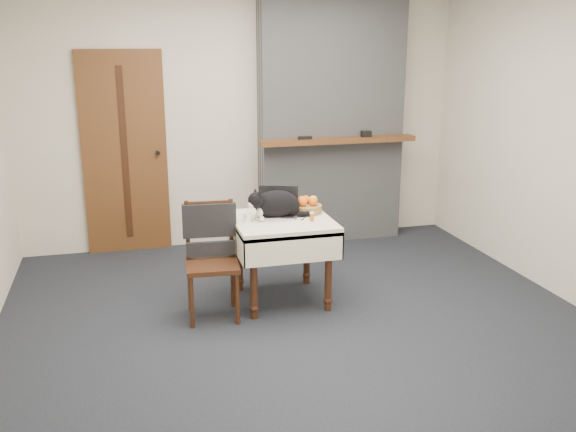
{
  "coord_description": "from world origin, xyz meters",
  "views": [
    {
      "loc": [
        -1.25,
        -4.49,
        2.1
      ],
      "look_at": [
        0.01,
        0.26,
        0.73
      ],
      "focal_mm": 40.0,
      "sensor_mm": 36.0,
      "label": 1
    }
  ],
  "objects_px": {
    "door": "(125,153)",
    "fruit_basket": "(307,206)",
    "side_table": "(282,232)",
    "laptop": "(278,208)",
    "pill_bottle": "(312,216)",
    "cat": "(277,204)",
    "chair": "(211,243)",
    "cream_jar": "(247,217)"
  },
  "relations": [
    {
      "from": "fruit_basket",
      "to": "chair",
      "type": "height_order",
      "value": "chair"
    },
    {
      "from": "door",
      "to": "cream_jar",
      "type": "bearing_deg",
      "value": -61.98
    },
    {
      "from": "pill_bottle",
      "to": "fruit_basket",
      "type": "bearing_deg",
      "value": 81.4
    },
    {
      "from": "cat",
      "to": "cream_jar",
      "type": "relative_size",
      "value": 7.73
    },
    {
      "from": "cat",
      "to": "fruit_basket",
      "type": "xyz_separation_m",
      "value": [
        0.28,
        0.08,
        -0.06
      ]
    },
    {
      "from": "pill_bottle",
      "to": "chair",
      "type": "relative_size",
      "value": 0.08
    },
    {
      "from": "side_table",
      "to": "laptop",
      "type": "xyz_separation_m",
      "value": [
        -0.01,
        0.11,
        0.17
      ]
    },
    {
      "from": "cat",
      "to": "chair",
      "type": "bearing_deg",
      "value": -179.59
    },
    {
      "from": "laptop",
      "to": "chair",
      "type": "relative_size",
      "value": 0.44
    },
    {
      "from": "laptop",
      "to": "cream_jar",
      "type": "xyz_separation_m",
      "value": [
        -0.28,
        -0.11,
        -0.02
      ]
    },
    {
      "from": "cream_jar",
      "to": "pill_bottle",
      "type": "bearing_deg",
      "value": -13.33
    },
    {
      "from": "cream_jar",
      "to": "pill_bottle",
      "type": "distance_m",
      "value": 0.51
    },
    {
      "from": "door",
      "to": "cat",
      "type": "relative_size",
      "value": 3.65
    },
    {
      "from": "side_table",
      "to": "fruit_basket",
      "type": "height_order",
      "value": "fruit_basket"
    },
    {
      "from": "door",
      "to": "cat",
      "type": "bearing_deg",
      "value": -54.75
    },
    {
      "from": "side_table",
      "to": "fruit_basket",
      "type": "distance_m",
      "value": 0.33
    },
    {
      "from": "door",
      "to": "cream_jar",
      "type": "relative_size",
      "value": 28.26
    },
    {
      "from": "pill_bottle",
      "to": "door",
      "type": "bearing_deg",
      "value": 127.77
    },
    {
      "from": "door",
      "to": "laptop",
      "type": "bearing_deg",
      "value": -53.11
    },
    {
      "from": "cat",
      "to": "fruit_basket",
      "type": "relative_size",
      "value": 2.29
    },
    {
      "from": "door",
      "to": "side_table",
      "type": "height_order",
      "value": "door"
    },
    {
      "from": "cat",
      "to": "pill_bottle",
      "type": "height_order",
      "value": "cat"
    },
    {
      "from": "cat",
      "to": "chair",
      "type": "distance_m",
      "value": 0.63
    },
    {
      "from": "pill_bottle",
      "to": "laptop",
      "type": "bearing_deg",
      "value": 133.21
    },
    {
      "from": "cat",
      "to": "fruit_basket",
      "type": "height_order",
      "value": "cat"
    },
    {
      "from": "side_table",
      "to": "laptop",
      "type": "height_order",
      "value": "laptop"
    },
    {
      "from": "chair",
      "to": "laptop",
      "type": "bearing_deg",
      "value": 23.43
    },
    {
      "from": "fruit_basket",
      "to": "laptop",
      "type": "bearing_deg",
      "value": -175.84
    },
    {
      "from": "laptop",
      "to": "pill_bottle",
      "type": "height_order",
      "value": "laptop"
    },
    {
      "from": "door",
      "to": "laptop",
      "type": "xyz_separation_m",
      "value": [
        1.17,
        -1.56,
        -0.24
      ]
    },
    {
      "from": "door",
      "to": "laptop",
      "type": "relative_size",
      "value": 5.1
    },
    {
      "from": "fruit_basket",
      "to": "side_table",
      "type": "bearing_deg",
      "value": -153.71
    },
    {
      "from": "side_table",
      "to": "cream_jar",
      "type": "xyz_separation_m",
      "value": [
        -0.29,
        -0.01,
        0.15
      ]
    },
    {
      "from": "pill_bottle",
      "to": "side_table",
      "type": "bearing_deg",
      "value": 149.11
    },
    {
      "from": "door",
      "to": "side_table",
      "type": "bearing_deg",
      "value": -54.76
    },
    {
      "from": "pill_bottle",
      "to": "fruit_basket",
      "type": "xyz_separation_m",
      "value": [
        0.04,
        0.25,
        0.02
      ]
    },
    {
      "from": "door",
      "to": "fruit_basket",
      "type": "height_order",
      "value": "door"
    },
    {
      "from": "chair",
      "to": "door",
      "type": "bearing_deg",
      "value": 112.55
    },
    {
      "from": "cat",
      "to": "cream_jar",
      "type": "height_order",
      "value": "cat"
    },
    {
      "from": "laptop",
      "to": "chair",
      "type": "bearing_deg",
      "value": -142.36
    },
    {
      "from": "cat",
      "to": "chair",
      "type": "height_order",
      "value": "cat"
    },
    {
      "from": "laptop",
      "to": "cat",
      "type": "height_order",
      "value": "cat"
    }
  ]
}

